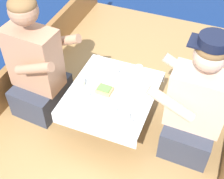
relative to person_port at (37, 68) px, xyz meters
The scene contains 17 objects.
ground_plane 0.97m from the person_port, ahead, with size 60.00×60.00×0.00m, color navy.
boat_deck 0.85m from the person_port, ahead, with size 1.94×3.58×0.31m, color #A87F4C.
gunwale_port 0.42m from the person_port, behind, with size 0.06×3.58×0.32m, color #936033.
cockpit_table 0.63m from the person_port, ahead, with size 0.64×0.73×0.35m.
person_port is the anchor object (origin of this frame).
person_starboard 1.24m from the person_port, ahead, with size 0.53×0.45×1.01m.
plate_sandwich 0.58m from the person_port, ahead, with size 0.19×0.19×0.01m.
plate_bread 0.79m from the person_port, ahead, with size 0.20×0.20×0.01m.
sandwich 0.58m from the person_port, ahead, with size 0.12×0.10×0.05m.
bowl_port_near 0.68m from the person_port, 13.44° to the right, with size 0.15×0.15×0.04m.
bowl_starboard_near 0.59m from the person_port, 24.84° to the left, with size 0.14×0.14×0.04m.
bowl_center_far 0.45m from the person_port, 11.60° to the right, with size 0.11×0.11×0.04m.
coffee_cup_port 0.84m from the person_port, 13.96° to the right, with size 0.11×0.08×0.06m.
coffee_cup_starboard 0.81m from the person_port, 24.05° to the left, with size 0.09×0.06×0.06m.
tin_can 0.38m from the person_port, ahead, with size 0.07×0.07×0.05m.
utensil_fork_port 0.64m from the person_port, 20.11° to the right, with size 0.17×0.08×0.00m.
utensil_spoon_center 0.53m from the person_port, 44.35° to the left, with size 0.12×0.14×0.01m.
Camera 1 is at (0.62, -1.55, 2.34)m, focal length 50.00 mm.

